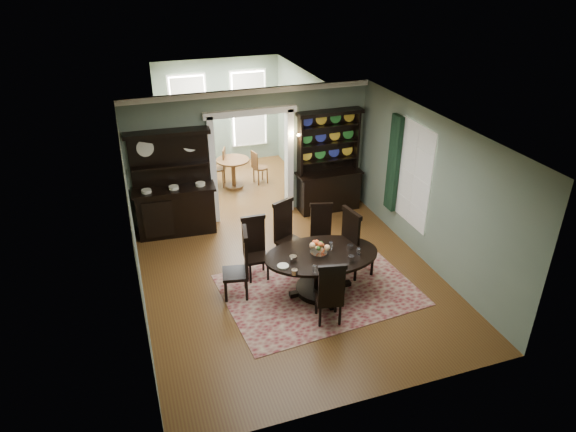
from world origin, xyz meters
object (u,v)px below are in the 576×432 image
sideboard (175,199)px  parlor_table (233,169)px  welsh_dresser (328,175)px  dining_table (321,266)px

sideboard → parlor_table: (1.74, 1.91, -0.29)m
welsh_dresser → parlor_table: size_ratio=2.83×
dining_table → parlor_table: 5.06m
dining_table → welsh_dresser: (1.44, 3.14, 0.31)m
dining_table → parlor_table: bearing=99.6°
dining_table → sideboard: (-2.18, 3.14, 0.24)m
dining_table → sideboard: bearing=129.5°
sideboard → parlor_table: size_ratio=2.72×
welsh_dresser → dining_table: bearing=-114.8°
dining_table → parlor_table: (-0.44, 5.04, -0.05)m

